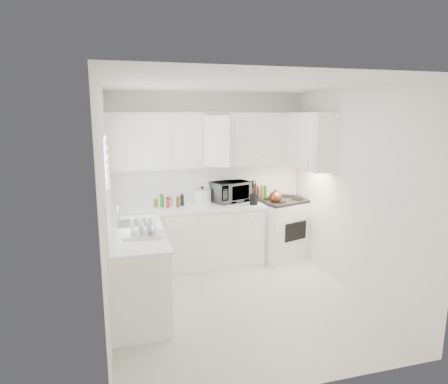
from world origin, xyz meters
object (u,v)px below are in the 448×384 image
object	(u,v)px
tea_kettle	(275,196)
rice_cooker	(202,195)
microwave	(230,189)
utensil_crock	(254,192)
stove	(281,220)
dish_rack	(143,226)

from	to	relation	value
tea_kettle	rice_cooker	bearing A→B (deg)	174.97
microwave	utensil_crock	world-z (taller)	utensil_crock
microwave	utensil_crock	xyz separation A→B (m)	(0.27, -0.31, 0.00)
tea_kettle	utensil_crock	xyz separation A→B (m)	(-0.37, -0.05, 0.09)
stove	tea_kettle	bearing A→B (deg)	-156.76
stove	dish_rack	world-z (taller)	stove
tea_kettle	rice_cooker	distance (m)	1.12
rice_cooker	dish_rack	world-z (taller)	rice_cooker
stove	tea_kettle	size ratio (longest dim) A/B	5.16
tea_kettle	rice_cooker	xyz separation A→B (m)	(-1.09, 0.23, 0.03)
microwave	dish_rack	distance (m)	2.00
microwave	rice_cooker	world-z (taller)	microwave
rice_cooker	utensil_crock	distance (m)	0.78
tea_kettle	rice_cooker	world-z (taller)	rice_cooker
dish_rack	tea_kettle	bearing A→B (deg)	36.19
microwave	dish_rack	size ratio (longest dim) A/B	1.33
rice_cooker	microwave	bearing A→B (deg)	0.54
utensil_crock	dish_rack	bearing A→B (deg)	-146.88
stove	dish_rack	xyz separation A→B (m)	(-2.24, -1.32, 0.45)
rice_cooker	dish_rack	bearing A→B (deg)	-126.95
dish_rack	utensil_crock	bearing A→B (deg)	40.04
stove	microwave	xyz separation A→B (m)	(-0.82, 0.09, 0.53)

